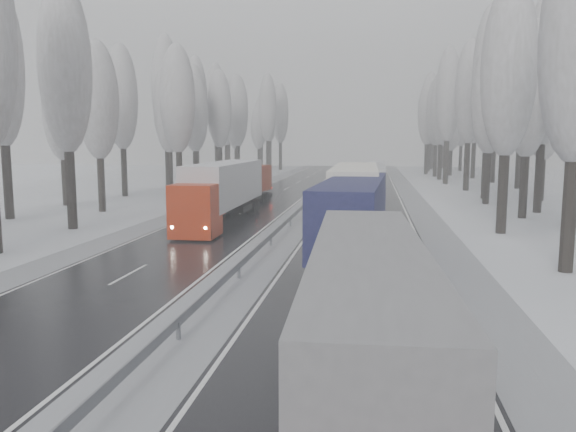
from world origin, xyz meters
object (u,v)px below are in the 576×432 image
(box_truck_distant, at_px, (376,171))
(truck_red_white, at_px, (222,189))
(truck_cream_box, at_px, (355,193))
(truck_red_red, at_px, (237,184))
(truck_blue_box, at_px, (355,213))
(truck_grey_tarp, at_px, (367,302))

(box_truck_distant, relative_size, truck_red_white, 0.46)
(truck_cream_box, xyz_separation_m, truck_red_white, (-9.95, 2.22, 0.01))
(box_truck_distant, bearing_deg, truck_red_red, -110.91)
(truck_cream_box, relative_size, truck_red_white, 1.00)
(truck_blue_box, xyz_separation_m, box_truck_distant, (1.35, 59.38, -0.95))
(truck_blue_box, bearing_deg, truck_cream_box, 94.70)
(truck_red_red, bearing_deg, truck_red_white, -74.70)
(truck_cream_box, height_order, truck_red_red, truck_cream_box)
(truck_grey_tarp, bearing_deg, truck_red_red, 106.25)
(truck_cream_box, distance_m, truck_red_red, 16.81)
(truck_blue_box, distance_m, truck_cream_box, 9.74)
(truck_grey_tarp, height_order, truck_blue_box, truck_blue_box)
(truck_grey_tarp, distance_m, truck_cream_box, 25.01)
(truck_grey_tarp, xyz_separation_m, truck_blue_box, (-0.76, 15.25, 0.24))
(truck_cream_box, bearing_deg, box_truck_distant, 87.60)
(truck_cream_box, bearing_deg, truck_blue_box, -88.73)
(truck_grey_tarp, relative_size, truck_red_red, 1.04)
(truck_red_white, bearing_deg, truck_red_red, 97.29)
(truck_grey_tarp, distance_m, truck_red_red, 39.39)
(box_truck_distant, xyz_separation_m, truck_red_red, (-13.00, -37.25, 0.63))
(truck_red_white, bearing_deg, truck_grey_tarp, -68.47)
(truck_blue_box, xyz_separation_m, truck_red_white, (-10.25, 11.95, 0.15))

